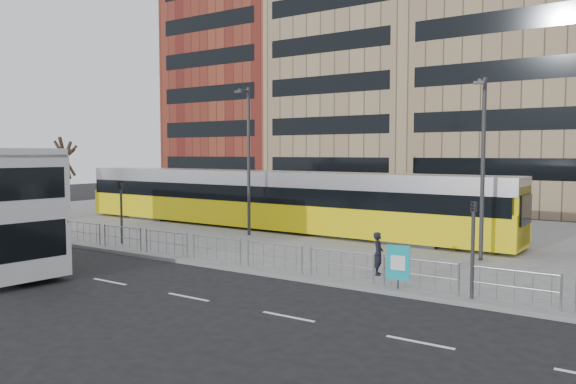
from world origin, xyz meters
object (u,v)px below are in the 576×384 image
Objects in this scene: tram at (266,200)px; pedestrian at (378,254)px; ad_panel at (398,263)px; lamp_post_east at (483,161)px; bare_tree at (64,136)px; traffic_light_east at (473,237)px; lamp_post_west at (248,155)px; traffic_light_west at (121,205)px.

tram is 14.02m from pedestrian.
tram is 20.04× the size of ad_panel.
lamp_post_east is 0.97× the size of bare_tree.
traffic_light_east reaches higher than ad_panel.
lamp_post_east is (2.44, 5.11, 3.46)m from pedestrian.
traffic_light_east is (3.95, -1.52, 1.16)m from pedestrian.
traffic_light_east is at bearing -77.21° from lamp_post_east.
ad_panel is 0.48× the size of traffic_light_east.
lamp_post_east reaches higher than tram.
tram is at bearing 167.18° from lamp_post_east.
lamp_post_west is (-11.96, 7.06, 3.62)m from ad_panel.
pedestrian is at bearing -10.32° from bare_tree.
bare_tree reaches higher than tram.
traffic_light_east is at bearing -25.77° from lamp_post_west.
ad_panel is 7.60m from lamp_post_east.
ad_panel is at bearing -98.09° from lamp_post_east.
lamp_post_west is 12.92m from lamp_post_east.
pedestrian is 6.64m from lamp_post_east.
traffic_light_east reaches higher than pedestrian.
lamp_post_east is at bearing 72.66° from ad_panel.
traffic_light_east is at bearing -6.88° from ad_panel.
traffic_light_west is at bearing 166.75° from ad_panel.
lamp_post_west reaches higher than lamp_post_east.
traffic_light_east is 31.26m from bare_tree.
tram is 9.67× the size of traffic_light_east.
traffic_light_east is (2.46, 0.10, 1.10)m from ad_panel.
pedestrian is 0.53× the size of traffic_light_west.
lamp_post_west is at bearing 170.75° from traffic_light_east.
traffic_light_east is (15.25, -9.76, 0.21)m from tram.
bare_tree is (-12.42, 5.35, 3.87)m from traffic_light_west.
traffic_light_west is 0.38× the size of lamp_post_west.
traffic_light_east is 0.38× the size of lamp_post_west.
lamp_post_west is at bearing 140.19° from ad_panel.
bare_tree is at bearing -175.25° from traffic_light_east.
tram is 14.32m from lamp_post_east.
lamp_post_east is at bearing 0.59° from bare_tree.
pedestrian is 0.21× the size of lamp_post_east.
tram is 18.32× the size of pedestrian.
lamp_post_east is (16.44, 5.64, 2.30)m from traffic_light_west.
bare_tree reaches higher than pedestrian.
lamp_post_east is at bearing 24.66° from traffic_light_west.
traffic_light_east is at bearing -31.21° from tram.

